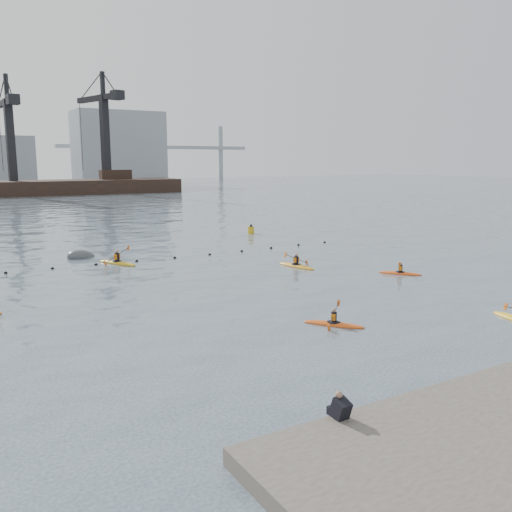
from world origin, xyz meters
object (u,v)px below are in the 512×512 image
at_px(nav_buoy, 251,230).
at_px(mooring_buoy, 82,257).
at_px(kayaker_0, 334,324).
at_px(kayaker_4, 400,273).
at_px(kayaker_5, 117,262).
at_px(kayaker_3, 296,265).

bearing_deg(nav_buoy, mooring_buoy, -163.96).
relative_size(kayaker_0, kayaker_4, 1.03).
bearing_deg(kayaker_0, mooring_buoy, 65.46).
height_order(kayaker_4, mooring_buoy, kayaker_4).
bearing_deg(nav_buoy, kayaker_5, -150.86).
relative_size(kayaker_3, kayaker_4, 1.38).
distance_m(mooring_buoy, nav_buoy, 19.20).
distance_m(kayaker_3, mooring_buoy, 17.03).
relative_size(kayaker_0, mooring_buoy, 1.10).
xyz_separation_m(kayaker_0, mooring_buoy, (-5.89, 24.08, -0.09)).
bearing_deg(kayaker_3, nav_buoy, 58.98).
relative_size(kayaker_5, nav_buoy, 2.94).
bearing_deg(kayaker_3, mooring_buoy, 125.19).
bearing_deg(kayaker_3, kayaker_0, -128.95).
bearing_deg(kayaker_5, nav_buoy, 1.95).
xyz_separation_m(kayaker_0, kayaker_4, (11.03, 6.73, -0.00)).
height_order(kayaker_5, mooring_buoy, kayaker_5).
bearing_deg(kayaker_4, kayaker_5, -80.29).
relative_size(kayaker_5, mooring_buoy, 1.51).
distance_m(kayaker_4, nav_buoy, 22.71).
relative_size(mooring_buoy, nav_buoy, 1.95).
height_order(kayaker_4, kayaker_5, kayaker_5).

